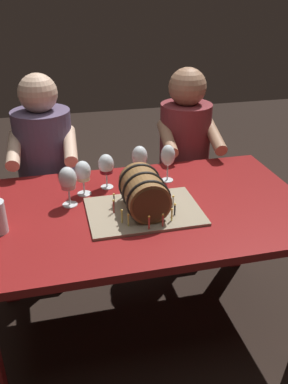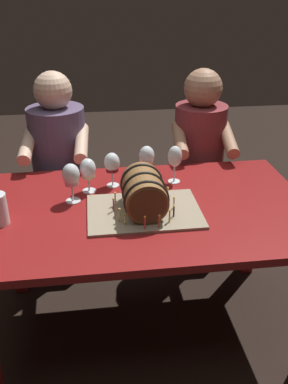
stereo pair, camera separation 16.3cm
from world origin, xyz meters
TOP-DOWN VIEW (x-y plane):
  - ground_plane at (0.00, 0.00)m, footprint 8.00×8.00m
  - dining_table at (0.00, 0.00)m, footprint 1.48×0.89m
  - barrel_cake at (-0.01, -0.05)m, footprint 0.49×0.34m
  - wine_glass_amber at (0.04, 0.27)m, footprint 0.08×0.08m
  - wine_glass_rose at (-0.32, 0.09)m, footprint 0.08×0.08m
  - wine_glass_red at (-0.13, 0.23)m, footprint 0.08×0.08m
  - wine_glass_empty at (0.17, 0.23)m, footprint 0.07×0.07m
  - wine_glass_white at (-0.25, 0.18)m, footprint 0.08×0.08m
  - person_seated_left at (-0.42, 0.68)m, footprint 0.37×0.47m
  - person_seated_right at (0.42, 0.67)m, footprint 0.37×0.47m

SIDE VIEW (x-z plane):
  - ground_plane at x=0.00m, z-range 0.00..0.00m
  - person_seated_right at x=0.42m, z-range -0.06..1.13m
  - person_seated_left at x=-0.42m, z-range -0.05..1.14m
  - dining_table at x=0.00m, z-range 0.26..0.98m
  - barrel_cake at x=-0.01m, z-range 0.71..0.90m
  - wine_glass_white at x=-0.25m, z-range 0.75..0.92m
  - wine_glass_red at x=-0.13m, z-range 0.75..0.92m
  - wine_glass_amber at x=0.04m, z-range 0.75..0.93m
  - wine_glass_rose at x=-0.32m, z-range 0.75..0.94m
  - wine_glass_empty at x=0.17m, z-range 0.76..0.95m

